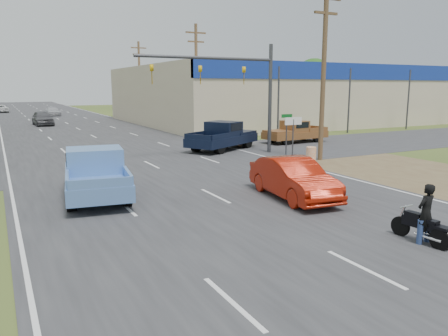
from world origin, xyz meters
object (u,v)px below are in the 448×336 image
brown_pickup (294,132)px  distant_car_silver (53,111)px  blue_pickup (95,172)px  navy_pickup (224,135)px  rider (426,216)px  distant_car_grey (43,118)px  motorcycle (426,229)px  red_convertible (293,179)px  distant_car_white (1,109)px

brown_pickup → distant_car_silver: bearing=12.4°
blue_pickup → navy_pickup: 14.09m
navy_pickup → brown_pickup: 6.68m
blue_pickup → rider: bearing=-46.1°
distant_car_grey → distant_car_silver: 17.58m
brown_pickup → distant_car_grey: size_ratio=1.11×
motorcycle → navy_pickup: 19.36m
red_convertible → distant_car_white: 70.19m
red_convertible → distant_car_grey: bearing=104.4°
navy_pickup → motorcycle: bearing=-39.9°
brown_pickup → distant_car_silver: brown_pickup is taller
blue_pickup → brown_pickup: size_ratio=1.15×
brown_pickup → distant_car_silver: size_ratio=1.17×
rider → distant_car_silver: 62.93m
distant_car_silver → blue_pickup: bearing=-98.6°
red_convertible → brown_pickup: bearing=60.1°
rider → distant_car_grey: distant_car_grey is taller
motorcycle → rider: (-0.00, 0.03, 0.38)m
brown_pickup → distant_car_grey: 30.20m
motorcycle → brown_pickup: 22.34m
navy_pickup → distant_car_silver: bearing=158.9°
navy_pickup → blue_pickup: bearing=-77.9°
rider → brown_pickup: bearing=-121.7°
navy_pickup → distant_car_silver: 44.33m
red_convertible → blue_pickup: (-6.76, 3.92, 0.20)m
rider → distant_car_grey: (-5.57, 45.55, 0.02)m
blue_pickup → distant_car_grey: (1.41, 35.85, -0.16)m
red_convertible → distant_car_silver: red_convertible is taller
blue_pickup → distant_car_silver: size_ratio=1.35×
rider → brown_pickup: (10.24, 19.82, 0.06)m
distant_car_grey → blue_pickup: bearing=-95.1°
blue_pickup → distant_car_silver: blue_pickup is taller
brown_pickup → motorcycle: bearing=148.6°
distant_car_grey → navy_pickup: bearing=-73.8°
motorcycle → brown_pickup: brown_pickup is taller
navy_pickup → distant_car_white: 57.86m
red_convertible → distant_car_silver: (-2.36, 57.10, -0.12)m
distant_car_silver → distant_car_white: size_ratio=1.00×
red_convertible → distant_car_white: (-9.06, 69.60, -0.15)m
distant_car_silver → distant_car_white: (-6.71, 12.50, -0.03)m
red_convertible → distant_car_silver: bearing=99.1°
red_convertible → rider: bearing=-81.1°
brown_pickup → distant_car_silver: 44.92m
navy_pickup → distant_car_grey: (-9.18, 26.57, -0.17)m
red_convertible → blue_pickup: size_ratio=0.78×
blue_pickup → distant_car_silver: bearing=93.4°
distant_car_grey → distant_car_white: distant_car_grey is taller
distant_car_white → navy_pickup: bearing=100.1°
motorcycle → blue_pickup: (-6.98, 9.73, 0.56)m
navy_pickup → red_convertible: bearing=-45.4°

